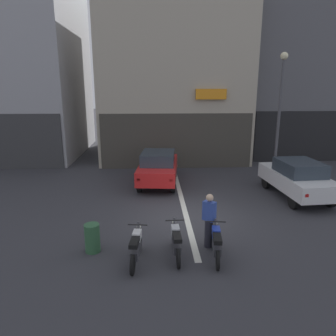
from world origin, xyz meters
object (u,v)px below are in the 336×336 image
(car_red_crossing_near, at_px, (158,167))
(motorcycle_white_row_leftmost, at_px, (136,247))
(person_by_motorcycles, at_px, (209,220))
(trash_bin, at_px, (92,238))
(street_lamp, at_px, (280,104))
(motorcycle_silver_row_left_mid, at_px, (176,241))
(car_white_parked_kerbside, at_px, (297,178))
(motorcycle_blue_row_centre, at_px, (216,243))

(car_red_crossing_near, relative_size, motorcycle_white_row_leftmost, 2.55)
(person_by_motorcycles, relative_size, trash_bin, 1.96)
(street_lamp, height_order, motorcycle_silver_row_left_mid, street_lamp)
(car_white_parked_kerbside, bearing_deg, person_by_motorcycles, -137.72)
(car_white_parked_kerbside, relative_size, motorcycle_silver_row_left_mid, 2.52)
(motorcycle_blue_row_centre, bearing_deg, car_red_crossing_near, 101.88)
(car_white_parked_kerbside, distance_m, street_lamp, 3.90)
(motorcycle_white_row_leftmost, xyz_separation_m, trash_bin, (-1.30, 0.64, -0.03))
(car_red_crossing_near, relative_size, car_white_parked_kerbside, 1.01)
(motorcycle_silver_row_left_mid, bearing_deg, car_red_crossing_near, 93.02)
(car_white_parked_kerbside, xyz_separation_m, trash_bin, (-8.00, -4.28, -0.46))
(street_lamp, height_order, motorcycle_white_row_leftmost, street_lamp)
(car_white_parked_kerbside, height_order, motorcycle_white_row_leftmost, car_white_parked_kerbside)
(motorcycle_silver_row_left_mid, bearing_deg, street_lamp, 52.23)
(motorcycle_blue_row_centre, bearing_deg, street_lamp, 58.72)
(car_red_crossing_near, height_order, person_by_motorcycles, person_by_motorcycles)
(motorcycle_silver_row_left_mid, height_order, person_by_motorcycles, person_by_motorcycles)
(motorcycle_white_row_leftmost, height_order, motorcycle_silver_row_left_mid, same)
(motorcycle_white_row_leftmost, bearing_deg, car_white_parked_kerbside, 36.29)
(car_red_crossing_near, bearing_deg, person_by_motorcycles, -77.82)
(motorcycle_white_row_leftmost, relative_size, motorcycle_blue_row_centre, 1.00)
(car_white_parked_kerbside, height_order, trash_bin, car_white_parked_kerbside)
(motorcycle_white_row_leftmost, bearing_deg, motorcycle_blue_row_centre, 2.68)
(motorcycle_white_row_leftmost, relative_size, trash_bin, 1.96)
(car_red_crossing_near, xyz_separation_m, person_by_motorcycles, (1.37, -6.37, -0.03))
(street_lamp, xyz_separation_m, motorcycle_silver_row_left_mid, (-5.58, -7.20, -3.39))
(trash_bin, bearing_deg, car_white_parked_kerbside, 28.16)
(car_red_crossing_near, distance_m, street_lamp, 6.65)
(motorcycle_blue_row_centre, bearing_deg, motorcycle_silver_row_left_mid, 172.43)
(street_lamp, bearing_deg, motorcycle_silver_row_left_mid, -127.77)
(motorcycle_white_row_leftmost, xyz_separation_m, person_by_motorcycles, (2.12, 0.76, 0.40))
(motorcycle_silver_row_left_mid, distance_m, trash_bin, 2.44)
(street_lamp, bearing_deg, motorcycle_white_row_leftmost, -131.91)
(car_red_crossing_near, distance_m, motorcycle_silver_row_left_mid, 6.89)
(motorcycle_blue_row_centre, height_order, person_by_motorcycles, person_by_motorcycles)
(motorcycle_white_row_leftmost, bearing_deg, trash_bin, 153.95)
(trash_bin, bearing_deg, person_by_motorcycles, 2.03)
(street_lamp, distance_m, motorcycle_blue_row_centre, 9.25)
(street_lamp, bearing_deg, person_by_motorcycles, -124.30)
(motorcycle_silver_row_left_mid, relative_size, trash_bin, 1.97)
(car_red_crossing_near, relative_size, trash_bin, 5.00)
(car_red_crossing_near, distance_m, person_by_motorcycles, 6.51)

